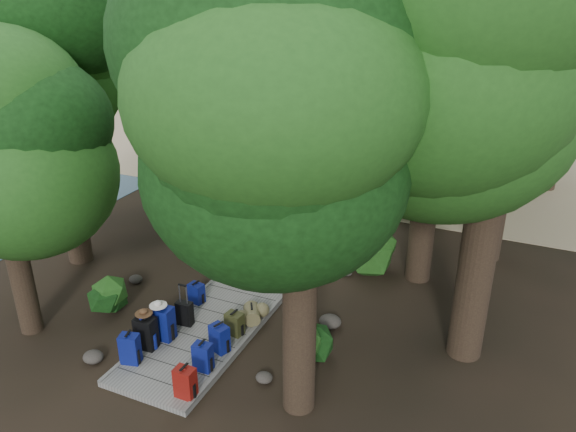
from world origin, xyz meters
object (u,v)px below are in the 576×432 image
at_px(backpack_left_a, 130,347).
at_px(duffel_right_khaki, 252,314).
at_px(backpack_right_a, 185,381).
at_px(sun_lounger, 446,175).
at_px(suitcase_on_boardwalk, 185,313).
at_px(backpack_right_c, 219,337).
at_px(backpack_left_d, 196,292).
at_px(backpack_right_d, 234,323).
at_px(backpack_left_b, 146,331).
at_px(backpack_right_b, 203,355).
at_px(backpack_left_c, 163,321).
at_px(lone_suitcase_on_sand, 363,173).
at_px(kayak, 299,157).

bearing_deg(backpack_left_a, duffel_right_khaki, 41.47).
xyz_separation_m(backpack_right_a, sun_lounger, (2.38, 13.92, -0.16)).
bearing_deg(suitcase_on_boardwalk, duffel_right_khaki, 24.54).
bearing_deg(backpack_right_c, suitcase_on_boardwalk, 176.87).
distance_m(backpack_left_d, duffel_right_khaki, 1.57).
height_order(backpack_left_d, duffel_right_khaki, backpack_left_d).
bearing_deg(backpack_right_c, backpack_right_d, 109.85).
bearing_deg(backpack_left_b, suitcase_on_boardwalk, 72.74).
distance_m(backpack_right_d, sun_lounger, 12.11).
distance_m(backpack_right_a, backpack_right_d, 2.08).
relative_size(backpack_right_b, sun_lounger, 0.38).
bearing_deg(backpack_right_d, backpack_left_d, 160.18).
relative_size(duffel_right_khaki, sun_lounger, 0.31).
bearing_deg(backpack_right_b, backpack_left_c, 154.92).
xyz_separation_m(backpack_left_c, lone_suitcase_on_sand, (0.89, 11.46, -0.21)).
bearing_deg(backpack_left_d, kayak, 110.86).
bearing_deg(backpack_right_b, backpack_left_a, -167.21).
bearing_deg(backpack_right_b, backpack_left_b, 172.25).
distance_m(backpack_left_d, suitcase_on_boardwalk, 0.93).
bearing_deg(backpack_right_a, backpack_right_b, 98.89).
bearing_deg(lone_suitcase_on_sand, backpack_left_c, -94.90).
xyz_separation_m(backpack_left_b, duffel_right_khaki, (1.55, 1.75, -0.21)).
xyz_separation_m(backpack_left_a, backpack_right_b, (1.45, 0.40, -0.03)).
relative_size(backpack_left_d, duffel_right_khaki, 0.99).
xyz_separation_m(backpack_left_a, suitcase_on_boardwalk, (0.25, 1.56, -0.07)).
bearing_deg(suitcase_on_boardwalk, sun_lounger, 68.22).
height_order(backpack_left_b, backpack_left_c, backpack_left_c).
distance_m(backpack_right_d, lone_suitcase_on_sand, 10.72).
distance_m(backpack_left_b, suitcase_on_boardwalk, 1.07).
xyz_separation_m(backpack_right_d, duffel_right_khaki, (0.11, 0.59, -0.10)).
relative_size(backpack_left_c, suitcase_on_boardwalk, 1.48).
bearing_deg(lone_suitcase_on_sand, backpack_right_b, -88.41).
relative_size(backpack_left_a, lone_suitcase_on_sand, 1.14).
relative_size(backpack_left_a, kayak, 0.21).
bearing_deg(backpack_left_b, duffel_right_khaki, 45.37).
bearing_deg(backpack_right_d, backpack_left_c, -142.59).
bearing_deg(suitcase_on_boardwalk, backpack_right_d, 1.88).
xyz_separation_m(backpack_left_a, backpack_left_d, (-0.01, 2.44, -0.09)).
xyz_separation_m(backpack_left_a, sun_lounger, (3.93, 13.54, -0.17)).
height_order(backpack_left_c, backpack_right_b, backpack_left_c).
bearing_deg(backpack_right_c, backpack_left_c, -155.28).
relative_size(suitcase_on_boardwalk, sun_lounger, 0.32).
relative_size(backpack_right_a, backpack_right_b, 1.03).
bearing_deg(backpack_left_a, backpack_right_c, 22.03).
height_order(backpack_left_d, backpack_right_b, backpack_right_b).
relative_size(lone_suitcase_on_sand, sun_lounger, 0.36).
bearing_deg(backpack_right_b, suitcase_on_boardwalk, 133.20).
bearing_deg(kayak, suitcase_on_boardwalk, -91.33).
distance_m(backpack_right_a, duffel_right_khaki, 2.66).
bearing_deg(duffel_right_khaki, backpack_right_a, -120.62).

